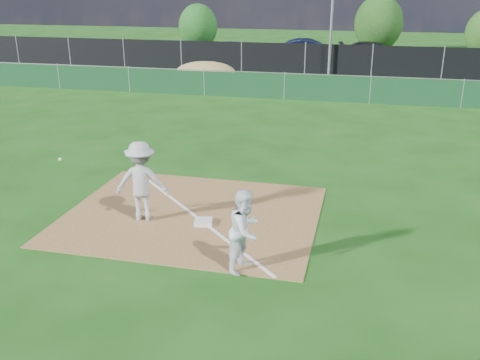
% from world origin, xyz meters
% --- Properties ---
extents(ground, '(90.00, 90.00, 0.00)m').
position_xyz_m(ground, '(0.00, 10.00, 0.00)').
color(ground, '#14470F').
rests_on(ground, ground).
extents(infield_dirt, '(6.00, 5.00, 0.02)m').
position_xyz_m(infield_dirt, '(0.00, 1.00, 0.01)').
color(infield_dirt, brown).
rests_on(infield_dirt, ground).
extents(foul_line, '(5.01, 5.01, 0.01)m').
position_xyz_m(foul_line, '(0.00, 1.00, 0.03)').
color(foul_line, white).
rests_on(foul_line, infield_dirt).
extents(green_fence, '(44.00, 0.05, 1.20)m').
position_xyz_m(green_fence, '(0.00, 15.00, 0.60)').
color(green_fence, '#0E361B').
rests_on(green_fence, ground).
extents(dirt_mound, '(3.38, 2.60, 1.17)m').
position_xyz_m(dirt_mound, '(-5.00, 18.50, 0.58)').
color(dirt_mound, '#99804A').
rests_on(dirt_mound, ground).
extents(black_fence, '(46.00, 0.04, 1.80)m').
position_xyz_m(black_fence, '(0.00, 23.00, 0.90)').
color(black_fence, black).
rests_on(black_fence, ground).
extents(parking_lot, '(46.00, 9.00, 0.01)m').
position_xyz_m(parking_lot, '(0.00, 28.00, 0.01)').
color(parking_lot, black).
rests_on(parking_lot, ground).
extents(light_pole, '(0.16, 0.16, 8.00)m').
position_xyz_m(light_pole, '(1.50, 22.70, 4.00)').
color(light_pole, slate).
rests_on(light_pole, ground).
extents(first_base, '(0.49, 0.49, 0.09)m').
position_xyz_m(first_base, '(0.42, 0.54, 0.06)').
color(first_base, silver).
rests_on(first_base, infield_dirt).
extents(play_at_first, '(2.78, 0.95, 1.90)m').
position_xyz_m(play_at_first, '(-1.03, 0.47, 0.97)').
color(play_at_first, '#BDBDBF').
rests_on(play_at_first, infield_dirt).
extents(runner, '(0.83, 0.95, 1.66)m').
position_xyz_m(runner, '(1.83, -1.24, 0.83)').
color(runner, white).
rests_on(runner, ground).
extents(car_left, '(4.81, 3.23, 1.52)m').
position_xyz_m(car_left, '(-5.21, 26.60, 0.77)').
color(car_left, '#A8ABAF').
rests_on(car_left, parking_lot).
extents(car_mid, '(4.99, 2.18, 1.60)m').
position_xyz_m(car_mid, '(-0.26, 27.83, 0.81)').
color(car_mid, black).
rests_on(car_mid, parking_lot).
extents(car_right, '(5.21, 2.60, 1.45)m').
position_xyz_m(car_right, '(4.18, 28.40, 0.74)').
color(car_right, black).
rests_on(car_right, parking_lot).
extents(tree_left, '(3.14, 3.14, 3.72)m').
position_xyz_m(tree_left, '(-9.95, 32.73, 1.91)').
color(tree_left, '#382316').
rests_on(tree_left, ground).
extents(tree_mid, '(3.72, 3.72, 4.42)m').
position_xyz_m(tree_mid, '(4.29, 34.47, 2.27)').
color(tree_mid, '#382316').
rests_on(tree_mid, ground).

